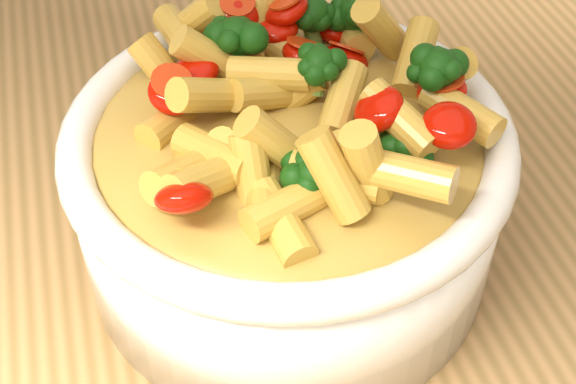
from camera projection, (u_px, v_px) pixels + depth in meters
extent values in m
cube|color=#AF7F4B|center=(306.00, 230.00, 0.55)|extent=(1.20, 0.80, 0.04)
cylinder|color=white|center=(288.00, 198.00, 0.48)|extent=(0.25, 0.25, 0.10)
ellipsoid|color=white|center=(288.00, 232.00, 0.50)|extent=(0.23, 0.23, 0.04)
torus|color=white|center=(288.00, 136.00, 0.44)|extent=(0.25, 0.25, 0.02)
ellipsoid|color=gold|center=(288.00, 136.00, 0.44)|extent=(0.22, 0.22, 0.02)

